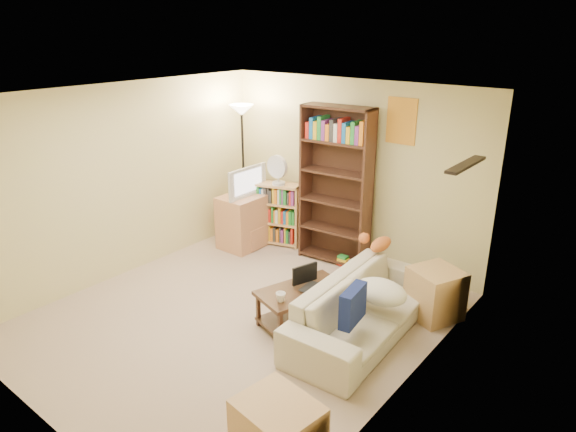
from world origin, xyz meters
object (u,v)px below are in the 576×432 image
at_px(end_cabinet, 278,431).
at_px(mug, 281,297).
at_px(coffee_table, 302,301).
at_px(sofa, 364,308).
at_px(laptop, 312,288).
at_px(tv_stand, 245,221).
at_px(side_table, 435,294).
at_px(floor_lamp, 242,134).
at_px(tall_bookshelf, 336,183).
at_px(desk_fan, 277,170).
at_px(short_bookshelf, 277,214).
at_px(television, 244,181).
at_px(tabby_cat, 378,243).

bearing_deg(end_cabinet, mug, 128.76).
distance_m(coffee_table, mug, 0.40).
distance_m(mug, end_cabinet, 1.67).
height_order(sofa, laptop, sofa).
distance_m(tv_stand, side_table, 3.08).
bearing_deg(end_cabinet, laptop, 118.70).
distance_m(tv_stand, floor_lamp, 1.29).
xyz_separation_m(tall_bookshelf, desk_fan, (-0.96, -0.08, 0.03)).
bearing_deg(side_table, laptop, -135.13).
xyz_separation_m(desk_fan, end_cabinet, (2.64, -3.16, -0.93)).
relative_size(coffee_table, laptop, 3.68).
relative_size(sofa, tv_stand, 2.72).
bearing_deg(short_bookshelf, laptop, -58.46).
bearing_deg(television, coffee_table, -121.66).
distance_m(sofa, coffee_table, 0.69).
bearing_deg(desk_fan, coffee_table, -43.34).
height_order(sofa, television, television).
relative_size(coffee_table, tv_stand, 1.36).
bearing_deg(short_bookshelf, television, -148.21).
relative_size(tall_bookshelf, side_table, 3.74).
height_order(coffee_table, end_cabinet, end_cabinet).
xyz_separation_m(short_bookshelf, floor_lamp, (-0.51, -0.17, 1.18)).
height_order(sofa, floor_lamp, floor_lamp).
xyz_separation_m(sofa, tall_bookshelf, (-1.30, 1.34, 0.84)).
xyz_separation_m(coffee_table, desk_fan, (-1.62, 1.53, 0.90)).
distance_m(coffee_table, desk_fan, 2.40).
xyz_separation_m(tv_stand, floor_lamp, (-0.19, 0.20, 1.26)).
bearing_deg(side_table, floor_lamp, 174.23).
relative_size(tabby_cat, tall_bookshelf, 0.23).
relative_size(laptop, side_table, 0.51).
height_order(television, end_cabinet, television).
xyz_separation_m(tabby_cat, mug, (-0.34, -1.41, -0.23)).
distance_m(tabby_cat, tv_stand, 2.33).
bearing_deg(tall_bookshelf, tabby_cat, -33.70).
height_order(sofa, tv_stand, tv_stand).
height_order(tabby_cat, side_table, tabby_cat).
distance_m(sofa, tv_stand, 2.79).
bearing_deg(tv_stand, mug, -38.60).
bearing_deg(tabby_cat, end_cabinet, -75.56).
relative_size(tv_stand, desk_fan, 1.78).
height_order(mug, short_bookshelf, short_bookshelf).
relative_size(tv_stand, floor_lamp, 0.38).
xyz_separation_m(tall_bookshelf, side_table, (1.74, -0.53, -0.86)).
relative_size(mug, side_table, 0.19).
xyz_separation_m(television, desk_fan, (0.37, 0.33, 0.16)).
height_order(laptop, television, television).
relative_size(laptop, television, 0.39).
height_order(sofa, mug, sofa).
bearing_deg(mug, short_bookshelf, 130.80).
xyz_separation_m(sofa, tv_stand, (-2.63, 0.94, 0.09)).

